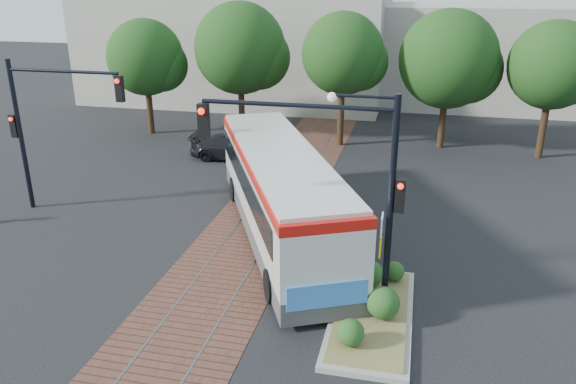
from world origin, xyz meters
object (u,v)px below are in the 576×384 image
at_px(traffic_island, 373,306).
at_px(signal_pole_left, 43,116).
at_px(city_bus, 280,189).
at_px(parked_car, 233,147).
at_px(signal_pole_main, 344,172).

bearing_deg(traffic_island, signal_pole_left, 159.64).
height_order(city_bus, parked_car, city_bus).
xyz_separation_m(traffic_island, parked_car, (-8.37, 13.02, 0.30)).
height_order(signal_pole_main, signal_pole_left, signal_pole_main).
relative_size(traffic_island, signal_pole_main, 0.87).
xyz_separation_m(city_bus, parked_car, (-4.61, 8.43, -1.17)).
height_order(traffic_island, signal_pole_left, signal_pole_left).
distance_m(city_bus, signal_pole_left, 9.66).
bearing_deg(city_bus, signal_pole_main, -83.63).
xyz_separation_m(traffic_island, signal_pole_left, (-13.19, 4.89, 3.54)).
height_order(city_bus, traffic_island, city_bus).
xyz_separation_m(signal_pole_left, parked_car, (4.82, 8.12, -3.23)).
distance_m(city_bus, traffic_island, 6.11).
distance_m(signal_pole_main, parked_car, 15.31).
bearing_deg(parked_car, traffic_island, -150.73).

